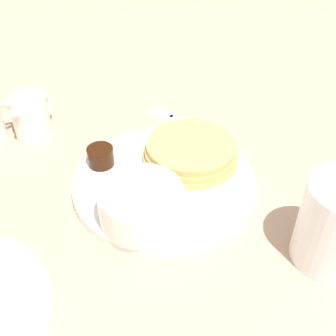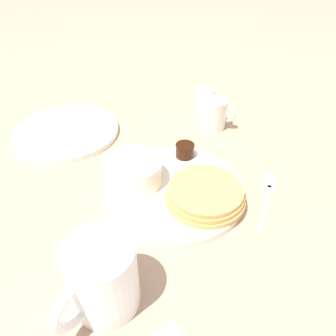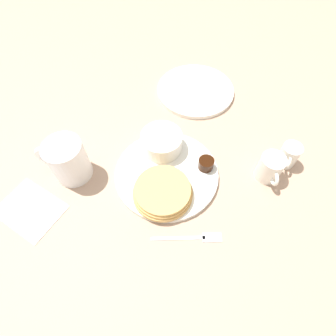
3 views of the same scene
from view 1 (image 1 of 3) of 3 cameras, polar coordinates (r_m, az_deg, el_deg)
The scene contains 8 objects.
ground_plane at distance 0.57m, azimuth -0.52°, elevation -2.49°, with size 4.00×4.00×0.00m, color tan.
plate at distance 0.57m, azimuth -0.52°, elevation -2.04°, with size 0.25×0.25×0.01m.
pancake_stack at distance 0.59m, azimuth 3.07°, elevation 2.27°, with size 0.14×0.14×0.03m.
bowl at distance 0.50m, azimuth -3.69°, elevation -4.79°, with size 0.10×0.10×0.05m.
syrup_cup at distance 0.59m, azimuth -9.11°, elevation 1.57°, with size 0.04×0.04×0.03m.
butter_ramekin at distance 0.50m, azimuth -5.90°, elevation -6.32°, with size 0.04×0.04×0.04m.
creamer_pitcher_near at distance 0.68m, azimuth -18.05°, elevation 6.70°, with size 0.06×0.07×0.07m.
fork at distance 0.70m, azimuth 1.76°, elevation 6.67°, with size 0.12×0.10×0.00m.
Camera 1 is at (-0.40, 0.15, 0.39)m, focal length 45.00 mm.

